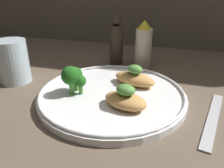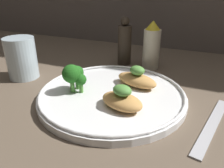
{
  "view_description": "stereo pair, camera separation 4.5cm",
  "coord_description": "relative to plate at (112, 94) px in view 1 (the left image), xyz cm",
  "views": [
    {
      "loc": [
        11.4,
        -38.8,
        22.5
      ],
      "look_at": [
        0.0,
        0.0,
        3.4
      ],
      "focal_mm": 35.0,
      "sensor_mm": 36.0,
      "label": 1
    },
    {
      "loc": [
        15.61,
        -37.31,
        22.5
      ],
      "look_at": [
        0.0,
        0.0,
        3.4
      ],
      "focal_mm": 35.0,
      "sensor_mm": 36.0,
      "label": 2
    }
  ],
  "objects": [
    {
      "name": "pepper_grinder",
      "position": [
        -4.95,
        21.21,
        5.24
      ],
      "size": [
        3.89,
        3.89,
        13.8
      ],
      "color": "#382D23",
      "rests_on": "ground_plane"
    },
    {
      "name": "drinking_glass",
      "position": [
        -25.27,
        1.88,
        4.13
      ],
      "size": [
        7.38,
        7.38,
        10.25
      ],
      "color": "silver",
      "rests_on": "ground_plane"
    },
    {
      "name": "ground_plane",
      "position": [
        0.0,
        0.0,
        -1.49
      ],
      "size": [
        180.0,
        180.0,
        1.0
      ],
      "primitive_type": "cube",
      "color": "brown"
    },
    {
      "name": "broccoli_bunch",
      "position": [
        -7.43,
        -2.27,
        4.09
      ],
      "size": [
        4.87,
        5.16,
        6.04
      ],
      "color": "#4C8E38",
      "rests_on": "plate"
    },
    {
      "name": "grilled_meat_front",
      "position": [
        3.95,
        -4.75,
        2.05
      ],
      "size": [
        9.42,
        7.31,
        4.48
      ],
      "color": "tan",
      "rests_on": "plate"
    },
    {
      "name": "grilled_meat_middle",
      "position": [
        3.7,
        5.33,
        2.03
      ],
      "size": [
        10.58,
        7.4,
        4.61
      ],
      "color": "tan",
      "rests_on": "plate"
    },
    {
      "name": "plate",
      "position": [
        0.0,
        0.0,
        0.0
      ],
      "size": [
        30.56,
        30.56,
        2.0
      ],
      "color": "white",
      "rests_on": "ground_plane"
    },
    {
      "name": "sauce_bottle",
      "position": [
        2.96,
        21.21,
        5.31
      ],
      "size": [
        4.62,
        4.62,
        13.17
      ],
      "color": "beige",
      "rests_on": "ground_plane"
    },
    {
      "name": "fork",
      "position": [
        19.56,
        -2.17,
        -0.69
      ],
      "size": [
        6.1,
        19.43,
        0.6
      ],
      "color": "#B2B2B7",
      "rests_on": "ground_plane"
    }
  ]
}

